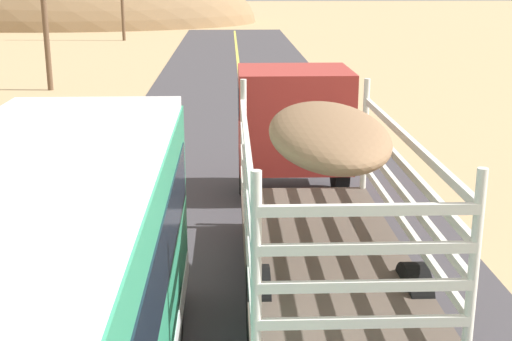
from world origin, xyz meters
TOP-DOWN VIEW (x-y plane):
  - livestock_truck at (0.95, 10.96)m, footprint 2.53×9.70m
  - distant_hill at (-16.60, 69.91)m, footprint 37.66×24.59m

SIDE VIEW (x-z plane):
  - distant_hill at x=-16.60m, z-range -6.78..6.78m
  - livestock_truck at x=0.95m, z-range 0.28..3.30m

